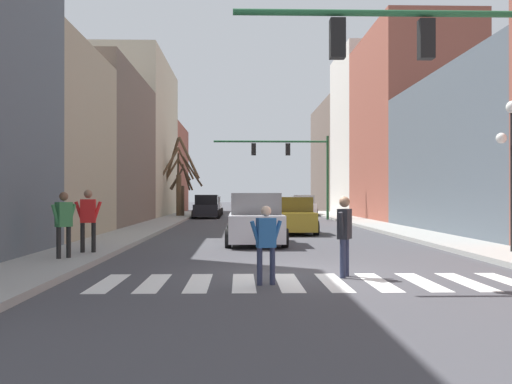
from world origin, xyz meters
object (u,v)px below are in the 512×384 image
object	(u,v)px
car_driving_away_lane	(291,216)
street_tree_left_far	(179,184)
traffic_signal_near	(443,73)
pedestrian_near_right_corner	(344,229)
traffic_signal_far	(293,158)
car_parked_right_far	(303,206)
street_lamp_right_corner	(512,145)
street_tree_left_mid	(184,188)
car_parked_right_mid	(207,207)
pedestrian_on_right_sidewalk	(266,238)
street_tree_right_near	(179,179)
pedestrian_on_left_sidewalk	(64,219)
car_parked_left_mid	(255,221)
pedestrian_crossing_street	(88,215)
car_driving_toward_lane	(210,207)

from	to	relation	value
car_driving_away_lane	street_tree_left_far	xyz separation A→B (m)	(-7.11, 20.27, 1.82)
traffic_signal_near	pedestrian_near_right_corner	size ratio (longest dim) A/B	3.72
traffic_signal_far	car_parked_right_far	distance (m)	8.85
street_lamp_right_corner	street_tree_left_mid	distance (m)	31.37
car_driving_away_lane	car_parked_right_mid	xyz separation A→B (m)	(-4.77, 17.57, 0.03)
car_parked_right_far	pedestrian_on_right_sidewalk	size ratio (longest dim) A/B	2.95
traffic_signal_near	pedestrian_on_right_sidewalk	bearing A→B (deg)	-166.40
street_tree_right_near	pedestrian_on_left_sidewalk	bearing A→B (deg)	-89.72
car_parked_right_mid	pedestrian_on_right_sidewalk	world-z (taller)	car_parked_right_mid
traffic_signal_far	street_tree_left_far	xyz separation A→B (m)	(-8.49, 5.50, -1.74)
street_lamp_right_corner	street_tree_left_far	distance (m)	32.96
car_driving_away_lane	pedestrian_on_right_sidewalk	bearing A→B (deg)	173.21
car_parked_right_mid	street_tree_right_near	bearing A→B (deg)	67.49
car_parked_left_mid	street_tree_left_mid	distance (m)	25.05
traffic_signal_far	car_parked_left_mid	world-z (taller)	traffic_signal_far
traffic_signal_near	street_lamp_right_corner	world-z (taller)	traffic_signal_near
car_driving_away_lane	pedestrian_on_right_sidewalk	distance (m)	15.41
traffic_signal_near	car_parked_right_far	xyz separation A→B (m)	(0.93, 37.12, -3.56)
street_tree_left_mid	car_parked_left_mid	bearing A→B (deg)	-78.96
car_parked_right_mid	street_tree_right_near	xyz separation A→B (m)	(-2.19, 0.91, 2.13)
street_tree_left_far	street_tree_right_near	bearing A→B (deg)	-85.06
traffic_signal_far	car_parked_right_mid	distance (m)	7.62
car_parked_right_mid	pedestrian_near_right_corner	size ratio (longest dim) A/B	2.38
traffic_signal_near	street_tree_left_far	size ratio (longest dim) A/B	1.22
car_parked_right_far	pedestrian_crossing_street	bearing A→B (deg)	163.88
pedestrian_on_right_sidewalk	street_tree_left_far	size ratio (longest dim) A/B	0.29
traffic_signal_near	pedestrian_crossing_street	size ratio (longest dim) A/B	3.66
car_parked_right_mid	car_parked_right_far	distance (m)	9.28
car_parked_right_far	pedestrian_on_right_sidewalk	world-z (taller)	car_parked_right_far
traffic_signal_far	pedestrian_on_left_sidewalk	distance (m)	27.86
street_lamp_right_corner	pedestrian_on_left_sidewalk	size ratio (longest dim) A/B	2.55
car_driving_toward_lane	pedestrian_crossing_street	world-z (taller)	pedestrian_crossing_street
street_tree_right_near	traffic_signal_near	bearing A→B (deg)	-74.75
car_driving_toward_lane	pedestrian_on_left_sidewalk	size ratio (longest dim) A/B	2.60
car_parked_left_mid	pedestrian_crossing_street	size ratio (longest dim) A/B	2.60
car_parked_right_mid	pedestrian_on_left_sidewalk	size ratio (longest dim) A/B	2.44
car_parked_right_far	pedestrian_on_left_sidewalk	bearing A→B (deg)	164.20
car_parked_right_far	pedestrian_crossing_street	size ratio (longest dim) A/B	2.60
pedestrian_near_right_corner	car_driving_away_lane	bearing A→B (deg)	-155.65
traffic_signal_near	pedestrian_on_right_sidewalk	xyz separation A→B (m)	(-3.82, -0.92, -3.45)
pedestrian_near_right_corner	pedestrian_on_right_sidewalk	bearing A→B (deg)	-33.87
pedestrian_on_left_sidewalk	street_lamp_right_corner	bearing A→B (deg)	-43.59
car_parked_right_mid	pedestrian_on_left_sidewalk	distance (m)	29.31
street_lamp_right_corner	car_parked_right_mid	bearing A→B (deg)	110.15
pedestrian_on_right_sidewalk	street_tree_left_far	distance (m)	36.00
pedestrian_crossing_street	car_parked_left_mid	bearing A→B (deg)	-143.33
street_tree_right_near	street_lamp_right_corner	bearing A→B (deg)	-66.66
car_parked_right_far	street_lamp_right_corner	bearing A→B (deg)	-175.68
car_driving_toward_lane	pedestrian_on_right_sidewalk	xyz separation A→B (m)	(2.95, -38.33, 0.17)
car_parked_left_mid	car_driving_toward_lane	xyz separation A→B (m)	(-2.99, 28.79, -0.09)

